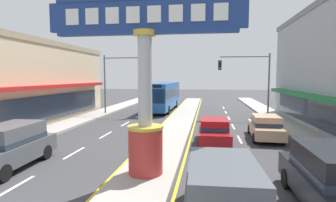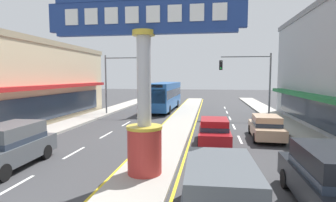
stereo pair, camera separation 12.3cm
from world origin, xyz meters
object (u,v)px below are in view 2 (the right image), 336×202
object	(u,v)px
suv_near_left_lane	(220,197)
traffic_light_left_side	(122,74)
sedan_far_right_lane	(266,127)
suv_kerb_right	(331,179)
sedan_far_left_oncoming	(214,131)
suv_near_right_lane	(9,145)
storefront_left	(17,82)
district_sign	(144,89)
traffic_light_right_side	(251,74)
bus_mid_left_lane	(164,95)

from	to	relation	value
suv_near_left_lane	traffic_light_left_side	bearing A→B (deg)	114.94
sedan_far_right_lane	suv_kerb_right	size ratio (longest dim) A/B	0.95
sedan_far_left_oncoming	suv_kerb_right	distance (m)	8.17
suv_near_right_lane	storefront_left	bearing A→B (deg)	126.71
suv_near_left_lane	sedan_far_left_oncoming	bearing A→B (deg)	90.01
suv_near_right_lane	sedan_far_left_oncoming	xyz separation A→B (m)	(8.94, 5.53, -0.20)
district_sign	storefront_left	xyz separation A→B (m)	(-14.18, 10.94, -0.02)
traffic_light_right_side	traffic_light_left_side	bearing A→B (deg)	-179.40
suv_near_right_lane	sedan_far_right_lane	xyz separation A→B (m)	(12.24, 7.36, -0.20)
traffic_light_right_side	sedan_far_right_lane	distance (m)	9.57
suv_kerb_right	bus_mid_left_lane	bearing A→B (deg)	111.32
suv_near_left_lane	sedan_far_right_lane	bearing A→B (deg)	73.40
bus_mid_left_lane	sedan_far_left_oncoming	bearing A→B (deg)	-69.92
traffic_light_right_side	bus_mid_left_lane	distance (m)	10.62
storefront_left	traffic_light_right_side	world-z (taller)	storefront_left
sedan_far_right_lane	suv_kerb_right	distance (m)	9.31
sedan_far_right_lane	suv_near_left_lane	bearing A→B (deg)	-106.60
storefront_left	traffic_light_left_side	xyz separation A→B (m)	(7.78, 5.34, 0.75)
traffic_light_right_side	bus_mid_left_lane	size ratio (longest dim) A/B	0.55
traffic_light_left_side	sedan_far_right_lane	distance (m)	15.69
traffic_light_left_side	sedan_far_left_oncoming	distance (m)	14.49
sedan_far_left_oncoming	district_sign	bearing A→B (deg)	-116.48
storefront_left	sedan_far_left_oncoming	distance (m)	18.01
suv_kerb_right	district_sign	bearing A→B (deg)	163.49
traffic_light_right_side	suv_kerb_right	xyz separation A→B (m)	(-0.29, -18.23, -3.26)
traffic_light_left_side	suv_near_right_lane	xyz separation A→B (m)	(0.28, -16.15, -3.26)
storefront_left	suv_near_right_lane	bearing A→B (deg)	-53.29
traffic_light_left_side	traffic_light_right_side	distance (m)	12.81
sedan_far_right_lane	suv_near_left_lane	xyz separation A→B (m)	(-3.30, -11.06, 0.20)
traffic_light_left_side	suv_kerb_right	distance (m)	22.25
traffic_light_left_side	bus_mid_left_lane	size ratio (longest dim) A/B	0.55
traffic_light_right_side	suv_near_right_lane	xyz separation A→B (m)	(-12.53, -16.28, -3.26)
suv_kerb_right	sedan_far_left_oncoming	bearing A→B (deg)	113.81
traffic_light_left_side	storefront_left	bearing A→B (deg)	-145.53
district_sign	suv_near_right_lane	size ratio (longest dim) A/B	1.64
district_sign	suv_near_right_lane	bearing A→B (deg)	178.73
suv_near_right_lane	sedan_far_right_lane	size ratio (longest dim) A/B	1.07
suv_near_right_lane	bus_mid_left_lane	xyz separation A→B (m)	(3.30, 20.96, 0.88)
traffic_light_left_side	suv_near_left_lane	bearing A→B (deg)	-65.06
suv_near_right_lane	sedan_far_left_oncoming	size ratio (longest dim) A/B	1.08
district_sign	bus_mid_left_lane	size ratio (longest dim) A/B	0.68
sedan_far_right_lane	sedan_far_left_oncoming	distance (m)	3.77
suv_near_left_lane	bus_mid_left_lane	bearing A→B (deg)	102.89
suv_near_right_lane	bus_mid_left_lane	world-z (taller)	bus_mid_left_lane
suv_near_right_lane	sedan_far_left_oncoming	world-z (taller)	suv_near_right_lane
district_sign	suv_kerb_right	world-z (taller)	district_sign
storefront_left	suv_kerb_right	distance (m)	24.11
suv_near_right_lane	suv_kerb_right	size ratio (longest dim) A/B	1.01
bus_mid_left_lane	suv_kerb_right	bearing A→B (deg)	-68.68
traffic_light_right_side	suv_near_left_lane	xyz separation A→B (m)	(-3.58, -19.98, -3.26)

